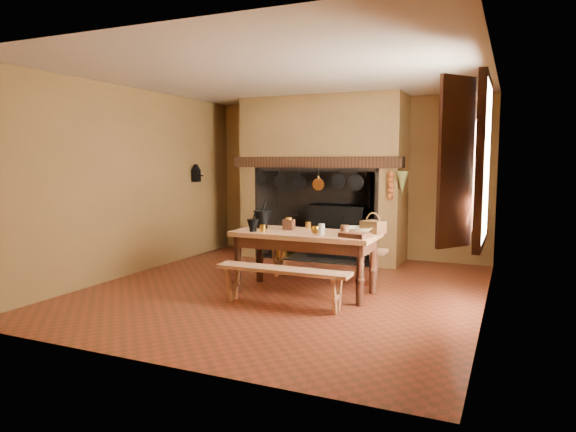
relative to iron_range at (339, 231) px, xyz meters
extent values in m
plane|color=maroon|center=(0.04, -2.45, -0.48)|extent=(5.50, 5.50, 0.00)
plane|color=silver|center=(0.04, -2.45, 2.32)|extent=(5.50, 5.50, 0.00)
cube|color=brown|center=(0.04, 0.30, 0.92)|extent=(5.00, 0.02, 2.80)
cube|color=brown|center=(-2.46, -2.45, 0.92)|extent=(0.02, 5.50, 2.80)
cube|color=brown|center=(2.54, -2.45, 0.92)|extent=(0.02, 5.50, 2.80)
cube|color=brown|center=(0.04, -5.20, 0.92)|extent=(5.00, 0.02, 2.80)
cube|color=brown|center=(-1.51, -0.15, 0.92)|extent=(0.30, 0.90, 2.80)
cube|color=brown|center=(0.99, -0.15, 0.92)|extent=(0.30, 0.90, 2.80)
cube|color=brown|center=(-0.26, -0.15, 1.72)|extent=(2.20, 0.90, 1.20)
cube|color=black|center=(-0.26, -0.55, 1.21)|extent=(2.95, 0.22, 0.18)
cube|color=black|center=(-0.26, 0.27, 0.32)|extent=(2.20, 0.06, 1.60)
cube|color=black|center=(-0.26, -0.15, -0.47)|extent=(2.20, 0.90, 0.02)
cube|color=black|center=(-0.01, 0.00, -0.03)|extent=(1.00, 0.50, 0.90)
cube|color=black|center=(-0.01, -0.02, 0.44)|extent=(1.04, 0.54, 0.04)
cube|color=black|center=(-0.01, -0.26, 0.07)|extent=(0.35, 0.02, 0.45)
cylinder|color=black|center=(0.54, 0.00, 0.77)|extent=(0.10, 0.10, 0.70)
cylinder|color=gold|center=(-0.16, -0.28, 0.07)|extent=(0.03, 0.03, 0.03)
cylinder|color=gold|center=(0.14, -0.28, 0.07)|extent=(0.03, 0.03, 0.03)
cylinder|color=gold|center=(-1.01, -0.15, -0.38)|extent=(0.40, 0.40, 0.20)
cylinder|color=gold|center=(-0.96, -0.40, -0.39)|extent=(0.34, 0.34, 0.18)
cube|color=black|center=(-1.21, -0.05, -0.40)|extent=(0.18, 0.18, 0.16)
cone|color=brown|center=(1.22, -0.66, 0.90)|extent=(0.20, 0.20, 0.35)
cube|color=white|center=(2.52, -2.85, 1.22)|extent=(0.02, 1.00, 1.60)
cube|color=#3A1C12|center=(2.49, -2.85, 2.06)|extent=(0.08, 1.16, 0.08)
cube|color=#3A1C12|center=(2.49, -2.85, 0.38)|extent=(0.08, 1.16, 0.08)
cube|color=#3A1C12|center=(2.29, -3.53, 1.22)|extent=(0.29, 0.39, 1.60)
cube|color=#3A1C12|center=(2.29, -2.17, 1.22)|extent=(0.29, 0.39, 1.60)
cube|color=black|center=(-2.38, -0.90, 0.97)|extent=(0.12, 0.12, 0.22)
cone|color=black|center=(-2.38, -0.90, 1.12)|extent=(0.16, 0.16, 0.10)
cylinder|color=black|center=(-2.29, -0.90, 0.97)|extent=(0.12, 0.02, 0.02)
cube|color=tan|center=(0.35, -2.48, 0.29)|extent=(1.85, 0.82, 0.06)
cube|color=#3A1C12|center=(0.35, -2.48, 0.18)|extent=(1.73, 0.70, 0.14)
cylinder|color=#3A1C12|center=(-0.47, -2.79, -0.11)|extent=(0.09, 0.09, 0.74)
cylinder|color=#3A1C12|center=(1.18, -2.79, -0.11)|extent=(0.09, 0.09, 0.74)
cylinder|color=#3A1C12|center=(-0.47, -2.18, -0.11)|extent=(0.09, 0.09, 0.74)
cylinder|color=#3A1C12|center=(1.18, -2.18, -0.11)|extent=(0.09, 0.09, 0.74)
cube|color=tan|center=(0.35, -3.20, -0.04)|extent=(1.65, 0.29, 0.04)
cube|color=tan|center=(0.35, -1.76, 0.00)|extent=(1.79, 0.31, 0.04)
cylinder|color=black|center=(-0.31, -2.41, 0.34)|extent=(0.14, 0.14, 0.04)
cone|color=black|center=(-0.31, -2.41, 0.46)|extent=(0.24, 0.24, 0.20)
cylinder|color=black|center=(-0.28, -2.41, 0.63)|extent=(0.10, 0.07, 0.20)
cylinder|color=black|center=(-0.28, -2.74, 0.33)|extent=(0.09, 0.09, 0.03)
cone|color=black|center=(-0.28, -2.74, 0.41)|extent=(0.16, 0.16, 0.13)
cylinder|color=black|center=(-0.26, -2.74, 0.52)|extent=(0.06, 0.03, 0.13)
cube|color=#3A1C12|center=(0.08, -2.38, 0.39)|extent=(0.14, 0.14, 0.13)
cylinder|color=gold|center=(0.08, -2.38, 0.47)|extent=(0.10, 0.10, 0.03)
cylinder|color=black|center=(0.13, -2.38, 0.51)|extent=(0.11, 0.02, 0.04)
cylinder|color=gold|center=(-0.15, -2.71, 0.37)|extent=(0.11, 0.11, 0.10)
cylinder|color=gold|center=(0.26, -2.15, 0.36)|extent=(0.10, 0.10, 0.09)
imported|color=beige|center=(1.03, -2.37, 0.36)|extent=(0.44, 0.44, 0.08)
cylinder|color=#502E1D|center=(0.93, -2.64, 0.39)|extent=(0.14, 0.14, 0.14)
cylinder|color=beige|center=(0.65, -2.68, 0.39)|extent=(0.09, 0.09, 0.14)
cube|color=#4D3417|center=(1.18, -2.24, 0.40)|extent=(0.33, 0.29, 0.15)
torus|color=#4D3417|center=(1.18, -2.24, 0.47)|extent=(0.21, 0.10, 0.22)
cube|color=#3A1C12|center=(1.08, -2.69, 0.35)|extent=(0.38, 0.31, 0.06)
imported|color=gold|center=(0.52, -2.57, 0.36)|extent=(0.13, 0.13, 0.09)
camera|label=1|loc=(2.80, -8.58, 1.24)|focal=32.00mm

